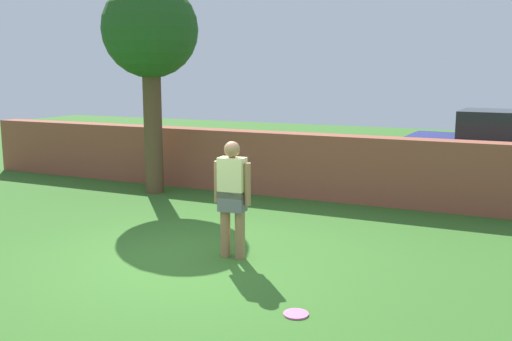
% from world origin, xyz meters
% --- Properties ---
extents(ground_plane, '(40.00, 40.00, 0.00)m').
position_xyz_m(ground_plane, '(0.00, 0.00, 0.00)').
color(ground_plane, '#336623').
extents(brick_wall, '(13.42, 0.50, 1.30)m').
position_xyz_m(brick_wall, '(-1.50, 4.52, 0.65)').
color(brick_wall, brown).
rests_on(brick_wall, ground).
extents(tree, '(1.96, 1.96, 4.37)m').
position_xyz_m(tree, '(-2.99, 3.59, 3.29)').
color(tree, brown).
rests_on(tree, ground).
extents(person, '(0.54, 0.24, 1.62)m').
position_xyz_m(person, '(0.48, 0.44, 0.90)').
color(person, '#9E704C').
rests_on(person, ground).
extents(car, '(4.29, 2.12, 1.72)m').
position_xyz_m(car, '(3.81, 6.97, 0.86)').
color(car, navy).
rests_on(car, ground).
extents(frisbee_pink, '(0.27, 0.27, 0.02)m').
position_xyz_m(frisbee_pink, '(1.95, -0.97, 0.01)').
color(frisbee_pink, pink).
rests_on(frisbee_pink, ground).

